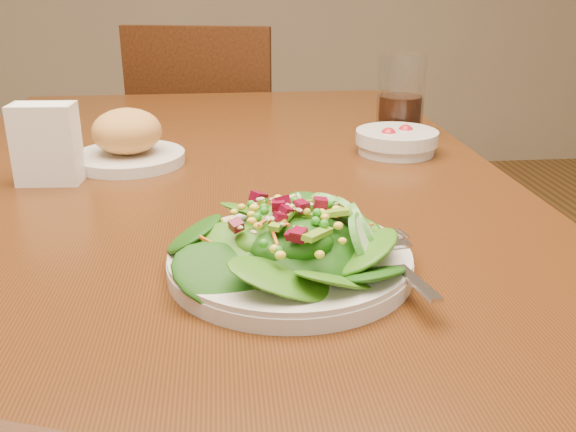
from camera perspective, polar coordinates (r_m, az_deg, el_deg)
The scene contains 7 objects.
dining_table at distance 1.01m, azimuth -6.51°, elevation -2.00°, with size 0.90×1.40×0.75m.
chair_far at distance 1.95m, azimuth -6.71°, elevation 4.18°, with size 0.50×0.50×0.91m.
salad_plate at distance 0.66m, azimuth 0.96°, elevation -2.80°, with size 0.26×0.25×0.07m.
bread_plate at distance 1.06m, azimuth -14.05°, elevation 6.44°, with size 0.18×0.18×0.09m.
tomato_bowl at distance 1.11m, azimuth 9.63°, elevation 6.57°, with size 0.14×0.14×0.05m.
drinking_glass at distance 1.22m, azimuth 9.96°, elevation 9.99°, with size 0.09×0.09×0.15m.
napkin_holder at distance 0.99m, azimuth -20.71°, elevation 6.19°, with size 0.09×0.06×0.12m.
Camera 1 is at (0.02, -0.93, 1.05)m, focal length 40.00 mm.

